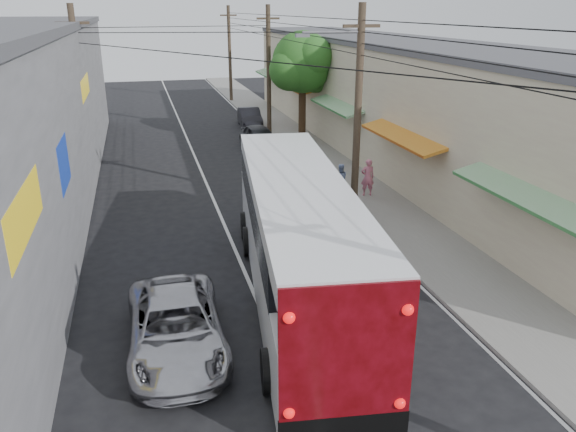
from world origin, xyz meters
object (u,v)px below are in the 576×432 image
at_px(coach_bus, 297,236).
at_px(parked_car_far, 250,117).
at_px(parked_suv, 321,199).
at_px(pedestrian_far, 340,180).
at_px(jeepney, 176,327).
at_px(pedestrian_near, 368,177).
at_px(parked_car_mid, 260,138).

xyz_separation_m(coach_bus, parked_car_far, (3.39, 24.29, -1.15)).
height_order(parked_suv, pedestrian_far, parked_suv).
distance_m(jeepney, pedestrian_far, 12.72).
xyz_separation_m(jeepney, pedestrian_near, (8.90, 9.73, 0.26)).
relative_size(parked_car_far, pedestrian_near, 2.43).
xyz_separation_m(parked_car_far, pedestrian_far, (0.80, -16.27, 0.17)).
bearing_deg(pedestrian_far, jeepney, 55.19).
height_order(coach_bus, parked_suv, coach_bus).
height_order(parked_car_far, pedestrian_near, pedestrian_near).
distance_m(parked_car_mid, pedestrian_far, 9.74).
height_order(coach_bus, parked_car_mid, coach_bus).
bearing_deg(parked_car_mid, pedestrian_near, -80.76).
xyz_separation_m(coach_bus, pedestrian_near, (5.32, 7.68, -0.87)).
relative_size(parked_suv, pedestrian_far, 3.92).
relative_size(coach_bus, parked_suv, 2.24).
bearing_deg(parked_suv, parked_car_far, 91.49).
bearing_deg(pedestrian_far, parked_car_far, -84.31).
bearing_deg(parked_car_mid, parked_suv, -96.05).
relative_size(parked_suv, parked_car_far, 1.39).
bearing_deg(parked_car_far, parked_car_mid, -92.54).
bearing_deg(coach_bus, parked_suv, 73.42).
bearing_deg(coach_bus, pedestrian_near, 62.68).
relative_size(parked_suv, parked_car_mid, 1.35).
xyz_separation_m(parked_suv, pedestrian_near, (2.73, 1.86, 0.13)).
distance_m(coach_bus, jeepney, 4.28).
xyz_separation_m(coach_bus, parked_car_mid, (2.66, 17.64, -1.11)).
distance_m(coach_bus, parked_car_far, 24.55).
relative_size(coach_bus, pedestrian_near, 7.58).
relative_size(coach_bus, jeepney, 2.54).
distance_m(jeepney, pedestrian_near, 13.19).
bearing_deg(jeepney, parked_car_mid, 72.95).
relative_size(pedestrian_near, pedestrian_far, 1.16).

